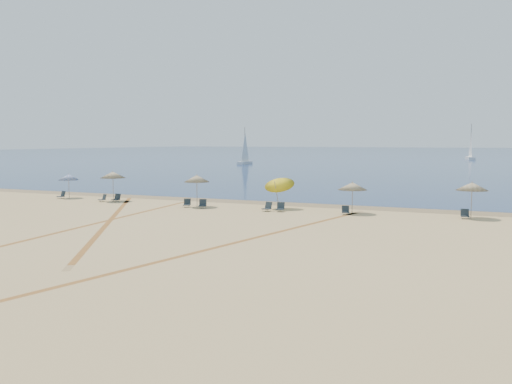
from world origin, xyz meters
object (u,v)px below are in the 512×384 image
Objects in this scene: chair_0 at (62,195)px; sailboat_1 at (245,153)px; chair_6 at (280,207)px; chair_7 at (346,211)px; umbrella_2 at (197,179)px; umbrella_3 at (279,182)px; chair_3 at (187,203)px; chair_4 at (203,204)px; sailboat_2 at (471,149)px; umbrella_5 at (472,186)px; chair_1 at (103,198)px; chair_8 at (465,214)px; chair_5 at (267,207)px; umbrella_1 at (113,175)px; umbrella_4 at (352,186)px; chair_2 at (117,198)px; umbrella_0 at (69,177)px.

chair_0 is 0.09× the size of sailboat_1.
chair_7 is at bearing -4.64° from chair_6.
umbrella_2 reaches higher than chair_0.
umbrella_3 is 3.59× the size of chair_3.
chair_4 is 0.08× the size of sailboat_2.
umbrella_2 is 1.03× the size of umbrella_5.
umbrella_2 is 3.40× the size of chair_1.
chair_4 is at bearing 165.64° from chair_7.
umbrella_2 is 20.14m from chair_8.
chair_4 is at bearing -162.80° from chair_5.
umbrella_1 is 3.18× the size of chair_4.
sailboat_1 is 0.83× the size of sailboat_2.
chair_2 is (-20.50, -0.62, -1.69)m from umbrella_4.
umbrella_3 reaches higher than umbrella_1.
chair_7 is (20.21, -0.19, -0.03)m from chair_2.
chair_3 is 127.85m from sailboat_2.
umbrella_4 is 21.75m from chair_1.
umbrella_2 is at bearing -4.66° from umbrella_0.
umbrella_0 is at bearing 175.08° from umbrella_1.
umbrella_4 is at bearing 4.51° from umbrella_2.
chair_8 is at bearing 0.08° from umbrella_3.
chair_8 is at bearing -132.92° from umbrella_5.
sailboat_2 is (25.92, 125.66, 2.74)m from chair_2.
umbrella_3 reaches higher than umbrella_2.
chair_0 reaches higher than chair_8.
umbrella_1 is at bearing 160.23° from chair_7.
umbrella_1 is 3.83× the size of chair_2.
umbrella_1 is 15.13m from chair_5.
chair_0 is (-26.85, -0.37, -1.70)m from umbrella_4.
chair_4 reaches higher than chair_3.
chair_8 is at bearing 16.71° from chair_0.
sailboat_1 is (-35.80, 73.27, 2.22)m from chair_6.
umbrella_2 is at bearing 13.05° from chair_0.
chair_0 is 129.52m from sailboat_2.
umbrella_4 is at bearing 52.03° from chair_7.
chair_7 is (5.54, -1.19, -1.82)m from umbrella_3.
sailboat_2 is (18.40, 126.49, 2.76)m from chair_3.
chair_1 is at bearing -179.90° from umbrella_2.
sailboat_1 reaches higher than chair_6.
umbrella_2 reaches higher than chair_7.
chair_3 is 1.49m from chair_4.
umbrella_5 is 8.68m from chair_7.
chair_1 is at bearing -175.05° from umbrella_3.
chair_1 is (-0.56, -0.70, -2.02)m from umbrella_1.
umbrella_0 reaches higher than chair_7.
umbrella_3 is (20.64, 0.20, 0.16)m from umbrella_0.
chair_3 is (-7.14, -1.83, -1.81)m from umbrella_3.
chair_5 reaches higher than chair_7.
umbrella_1 is 1.13× the size of umbrella_4.
chair_1 is at bearing 154.73° from chair_3.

